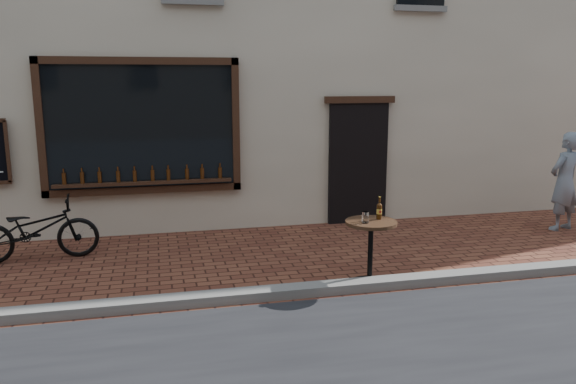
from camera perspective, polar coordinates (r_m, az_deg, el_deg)
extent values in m
plane|color=#54271B|center=(6.88, 1.88, -10.99)|extent=(90.00, 90.00, 0.00)
cube|color=slate|center=(7.04, 1.46, -9.94)|extent=(90.00, 0.25, 0.12)
cube|color=black|center=(9.62, -14.64, 6.45)|extent=(3.00, 0.06, 2.00)
cube|color=black|center=(9.58, -14.97, 12.77)|extent=(3.24, 0.10, 0.12)
cube|color=black|center=(9.74, -14.33, 0.22)|extent=(3.24, 0.10, 0.12)
cube|color=black|center=(9.76, -23.88, 5.91)|extent=(0.12, 0.10, 2.24)
cube|color=black|center=(9.69, -5.33, 6.80)|extent=(0.12, 0.10, 2.24)
cube|color=black|center=(9.67, -14.38, 0.92)|extent=(2.90, 0.16, 0.05)
cube|color=black|center=(10.35, 7.11, 2.88)|extent=(1.10, 0.10, 2.20)
cube|color=black|center=(10.22, 7.33, 9.30)|extent=(1.30, 0.10, 0.12)
cylinder|color=#3D1C07|center=(9.76, -21.76, 1.27)|extent=(0.06, 0.06, 0.19)
cylinder|color=#3D1C07|center=(9.72, -20.14, 1.35)|extent=(0.06, 0.06, 0.19)
cylinder|color=#3D1C07|center=(9.69, -18.52, 1.43)|extent=(0.06, 0.06, 0.19)
cylinder|color=#3D1C07|center=(9.67, -16.88, 1.51)|extent=(0.06, 0.06, 0.19)
cylinder|color=#3D1C07|center=(9.66, -15.23, 1.58)|extent=(0.06, 0.06, 0.19)
cylinder|color=#3D1C07|center=(9.65, -13.59, 1.66)|extent=(0.06, 0.06, 0.19)
cylinder|color=#3D1C07|center=(9.65, -11.94, 1.73)|extent=(0.06, 0.06, 0.19)
cylinder|color=#3D1C07|center=(9.66, -10.29, 1.81)|extent=(0.06, 0.06, 0.19)
cylinder|color=#3D1C07|center=(9.68, -8.65, 1.88)|extent=(0.06, 0.06, 0.19)
cylinder|color=#3D1C07|center=(9.70, -7.01, 1.95)|extent=(0.06, 0.06, 0.19)
imported|color=black|center=(8.99, -24.30, -3.51)|extent=(1.81, 0.77, 0.93)
cylinder|color=black|center=(7.46, 8.26, -9.14)|extent=(0.49, 0.49, 0.03)
cylinder|color=black|center=(7.33, 8.35, -6.19)|extent=(0.07, 0.07, 0.77)
cylinder|color=black|center=(7.22, 8.45, -3.09)|extent=(0.66, 0.66, 0.04)
cylinder|color=gold|center=(7.30, 9.25, -1.95)|extent=(0.07, 0.07, 0.07)
cylinder|color=white|center=(7.09, 7.87, -2.57)|extent=(0.09, 0.09, 0.14)
imported|color=slate|center=(10.92, 26.29, 0.98)|extent=(0.72, 0.58, 1.73)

